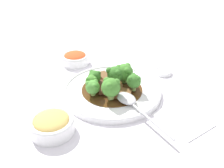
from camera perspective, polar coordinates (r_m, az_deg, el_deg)
The scene contains 18 objects.
ground_plane at distance 0.82m, azimuth 0.00°, elevation -2.02°, with size 4.00×4.00×0.00m, color silver.
main_plate at distance 0.81m, azimuth 0.00°, elevation -1.44°, with size 0.30×0.30×0.02m.
beef_strip_0 at distance 0.80m, azimuth -1.55°, elevation -0.66°, with size 0.08×0.06×0.01m.
beef_strip_1 at distance 0.77m, azimuth 2.82°, elevation -2.18°, with size 0.06×0.06×0.01m.
beef_strip_2 at distance 0.78m, azimuth 0.77°, elevation -1.40°, with size 0.07×0.06×0.01m.
beef_strip_3 at distance 0.84m, azimuth -1.19°, elevation 1.29°, with size 0.08×0.04×0.01m.
broccoli_floret_0 at distance 0.82m, azimuth 2.70°, elevation 2.60°, with size 0.06×0.06×0.06m.
broccoli_floret_1 at distance 0.78m, azimuth -4.47°, elevation 0.61°, with size 0.04×0.04×0.05m.
broccoli_floret_2 at distance 0.74m, azimuth -0.25°, elevation -0.69°, with size 0.05×0.05×0.07m.
broccoli_floret_3 at distance 0.76m, azimuth -4.22°, elevation -0.64°, with size 0.04×0.04×0.05m.
broccoli_floret_4 at distance 0.78m, azimuth 4.79°, elevation 0.67°, with size 0.04×0.04×0.05m.
broccoli_floret_5 at distance 0.81m, azimuth -3.83°, elevation 1.62°, with size 0.04×0.04×0.05m.
broccoli_floret_6 at distance 0.81m, azimuth 0.74°, elevation 2.16°, with size 0.05×0.05×0.06m.
serving_spoon at distance 0.74m, azimuth 3.87°, elevation -3.77°, with size 0.23×0.07×0.01m.
side_bowl_kimchi at distance 0.99m, azimuth -8.01°, elevation 5.60°, with size 0.10×0.10×0.04m.
side_bowl_appetizer at distance 0.68m, azimuth -12.96°, elevation -8.50°, with size 0.11×0.11×0.05m.
sauce_dish at distance 0.94m, azimuth 11.10°, elevation 2.64°, with size 0.06×0.06×0.01m.
paper_napkin at distance 0.74m, azimuth 15.24°, elevation -7.44°, with size 0.15×0.13×0.01m.
Camera 1 is at (0.62, -0.26, 0.46)m, focal length 42.00 mm.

